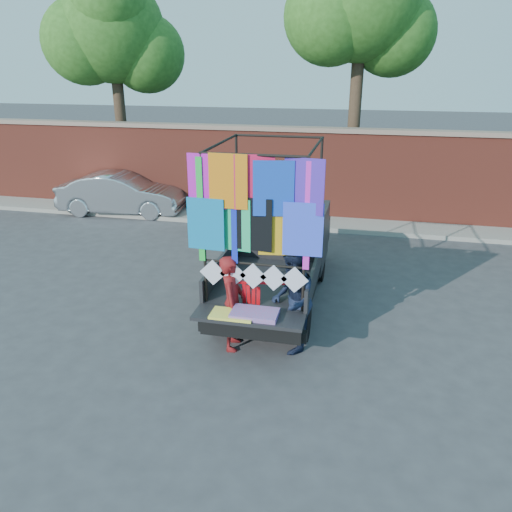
% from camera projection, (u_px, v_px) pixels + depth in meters
% --- Properties ---
extents(ground, '(90.00, 90.00, 0.00)m').
position_uv_depth(ground, '(263.00, 334.00, 8.41)').
color(ground, '#38383A').
rests_on(ground, ground).
extents(brick_wall, '(30.00, 0.45, 2.61)m').
position_uv_depth(brick_wall, '(314.00, 173.00, 14.30)').
color(brick_wall, brown).
rests_on(brick_wall, ground).
extents(curb, '(30.00, 1.20, 0.12)m').
position_uv_depth(curb, '(309.00, 222.00, 14.12)').
color(curb, gray).
rests_on(curb, ground).
extents(tree_left, '(4.20, 3.30, 7.05)m').
position_uv_depth(tree_left, '(112.00, 34.00, 15.28)').
color(tree_left, '#38281C').
rests_on(tree_left, ground).
extents(tree_mid, '(4.20, 3.30, 7.73)m').
position_uv_depth(tree_mid, '(362.00, 7.00, 13.54)').
color(tree_mid, '#38281C').
rests_on(tree_mid, ground).
extents(pickup_truck, '(1.96, 4.94, 3.11)m').
position_uv_depth(pickup_truck, '(281.00, 251.00, 9.88)').
color(pickup_truck, black).
rests_on(pickup_truck, ground).
extents(sedan, '(3.82, 1.61, 1.23)m').
position_uv_depth(sedan, '(122.00, 194.00, 14.97)').
color(sedan, '#B7B9BE').
rests_on(sedan, ground).
extents(woman, '(0.44, 0.61, 1.56)m').
position_uv_depth(woman, '(232.00, 303.00, 7.77)').
color(woman, maroon).
rests_on(woman, ground).
extents(man, '(0.76, 0.91, 1.70)m').
position_uv_depth(man, '(292.00, 301.00, 7.69)').
color(man, '#151E36').
rests_on(man, ground).
extents(streamer_bundle, '(0.88, 0.19, 0.61)m').
position_uv_depth(streamer_bundle, '(256.00, 293.00, 7.69)').
color(streamer_bundle, red).
rests_on(streamer_bundle, ground).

